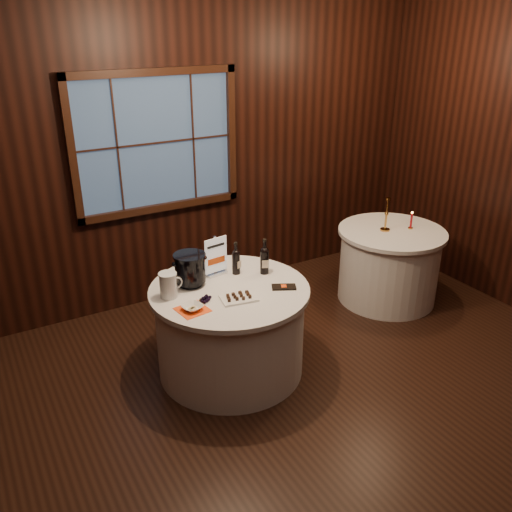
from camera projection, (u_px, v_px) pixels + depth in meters
ground at (297, 441)px, 3.81m from camera, size 6.00×6.00×0.00m
back_wall at (156, 153)px, 5.15m from camera, size 6.00×0.10×3.00m
main_table at (230, 329)px, 4.45m from camera, size 1.28×1.28×0.77m
side_table at (389, 265)px, 5.59m from camera, size 1.08×1.08×0.77m
sign_stand at (216, 262)px, 4.47m from camera, size 0.21×0.12×0.34m
port_bottle_left at (236, 260)px, 4.48m from camera, size 0.07×0.08×0.28m
port_bottle_right at (264, 259)px, 4.48m from camera, size 0.07×0.08×0.31m
ice_bucket at (190, 269)px, 4.29m from camera, size 0.26×0.26×0.26m
chocolate_plate at (239, 297)px, 4.11m from camera, size 0.30×0.22×0.04m
chocolate_box at (284, 287)px, 4.29m from camera, size 0.21×0.17×0.02m
grape_bunch at (207, 299)px, 4.07m from camera, size 0.18×0.10×0.04m
glass_pitcher at (168, 285)px, 4.11m from camera, size 0.19×0.14×0.20m
orange_napkin at (193, 310)px, 3.97m from camera, size 0.24×0.24×0.00m
cracker_bowl at (192, 307)px, 3.96m from camera, size 0.18×0.18×0.04m
brass_candlestick at (386, 219)px, 5.38m from camera, size 0.10×0.10×0.34m
red_candle at (411, 222)px, 5.45m from camera, size 0.05×0.05×0.18m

